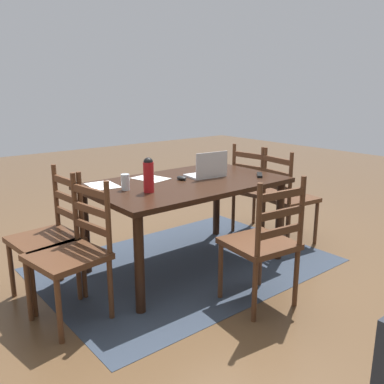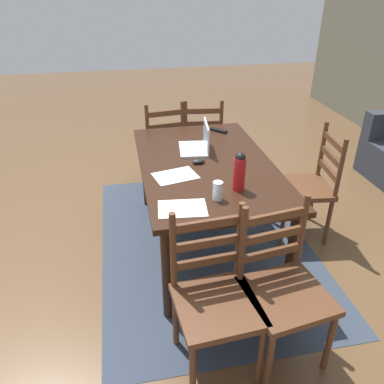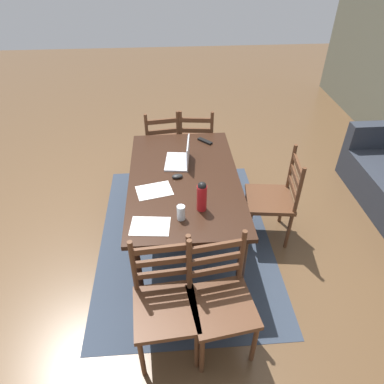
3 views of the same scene
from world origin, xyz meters
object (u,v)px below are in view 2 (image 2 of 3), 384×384
(chair_right_far, at_px, (283,289))
(water_bottle, at_px, (239,171))
(chair_left_near, at_px, (164,145))
(tv_remote, at_px, (218,130))
(chair_far_head, at_px, (307,186))
(laptop, at_px, (199,143))
(computer_mouse, at_px, (199,161))
(chair_left_far, at_px, (200,142))
(drinking_glass, at_px, (218,191))
(dining_table, at_px, (206,173))
(chair_right_near, at_px, (215,299))

(chair_right_far, relative_size, water_bottle, 3.62)
(chair_left_near, bearing_deg, water_bottle, 11.25)
(tv_remote, bearing_deg, chair_far_head, -89.24)
(laptop, bearing_deg, chair_right_far, 8.30)
(water_bottle, relative_size, computer_mouse, 2.63)
(chair_left_far, height_order, chair_far_head, same)
(chair_left_near, height_order, chair_right_far, same)
(chair_left_near, relative_size, laptop, 2.77)
(drinking_glass, bearing_deg, computer_mouse, -179.41)
(chair_far_head, bearing_deg, water_bottle, -59.67)
(dining_table, bearing_deg, chair_right_near, -10.34)
(chair_right_near, relative_size, water_bottle, 3.62)
(laptop, relative_size, water_bottle, 1.31)
(chair_right_near, distance_m, computer_mouse, 1.15)
(chair_right_far, bearing_deg, computer_mouse, -167.13)
(water_bottle, bearing_deg, chair_far_head, 120.33)
(chair_right_far, xyz_separation_m, chair_far_head, (-1.10, 0.67, 0.00))
(chair_far_head, bearing_deg, chair_left_near, -136.29)
(dining_table, distance_m, chair_left_far, 1.14)
(computer_mouse, bearing_deg, water_bottle, 14.28)
(dining_table, relative_size, chair_left_near, 1.71)
(chair_left_near, bearing_deg, drinking_glass, 4.82)
(dining_table, xyz_separation_m, tv_remote, (-0.63, 0.26, 0.10))
(chair_right_far, relative_size, laptop, 2.77)
(chair_right_far, distance_m, computer_mouse, 1.17)
(laptop, distance_m, tv_remote, 0.46)
(chair_left_near, bearing_deg, chair_far_head, 43.71)
(computer_mouse, bearing_deg, chair_far_head, 82.60)
(chair_right_near, height_order, computer_mouse, chair_right_near)
(chair_left_far, relative_size, chair_right_near, 1.00)
(chair_right_near, bearing_deg, chair_right_far, 89.95)
(chair_right_far, relative_size, drinking_glass, 7.74)
(dining_table, xyz_separation_m, laptop, (-0.25, -0.00, 0.15))
(dining_table, bearing_deg, laptop, -178.87)
(tv_remote, bearing_deg, chair_right_far, -135.43)
(laptop, height_order, drinking_glass, laptop)
(chair_right_far, bearing_deg, dining_table, -170.13)
(chair_right_far, xyz_separation_m, computer_mouse, (-1.10, -0.25, 0.31))
(chair_right_near, xyz_separation_m, drinking_glass, (-0.56, 0.15, 0.35))
(chair_left_near, relative_size, chair_far_head, 1.00)
(dining_table, bearing_deg, water_bottle, 14.52)
(chair_left_far, bearing_deg, tv_remote, 7.42)
(chair_right_near, relative_size, drinking_glass, 7.74)
(chair_left_far, bearing_deg, computer_mouse, -12.87)
(laptop, xyz_separation_m, tv_remote, (-0.38, 0.26, -0.05))
(dining_table, height_order, laptop, laptop)
(chair_right_far, bearing_deg, chair_left_near, -170.11)
(chair_right_near, distance_m, chair_right_far, 0.39)
(drinking_glass, height_order, computer_mouse, drinking_glass)
(dining_table, relative_size, drinking_glass, 13.25)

